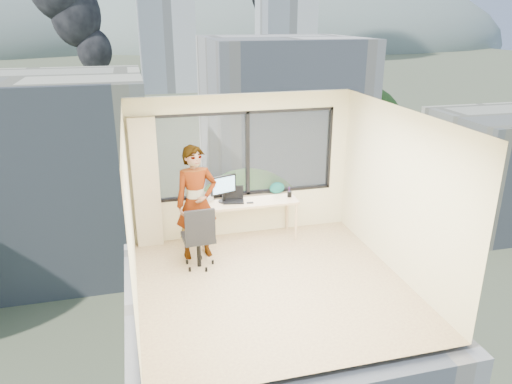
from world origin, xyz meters
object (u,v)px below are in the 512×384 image
object	(u,v)px
desk	(247,220)
chair	(198,236)
person	(196,203)
monitor	(224,189)
laptop	(233,196)
game_console	(201,198)
handbag	(277,188)

from	to	relation	value
desk	chair	size ratio (longest dim) A/B	1.64
chair	person	size ratio (longest dim) A/B	0.57
person	monitor	world-z (taller)	person
laptop	chair	bearing A→B (deg)	-122.54
game_console	handbag	size ratio (longest dim) A/B	1.20
handbag	person	bearing A→B (deg)	-155.47
game_console	chair	bearing A→B (deg)	-121.92
desk	monitor	bearing A→B (deg)	172.30
game_console	laptop	bearing A→B (deg)	-44.37
person	game_console	distance (m)	0.70
game_console	laptop	world-z (taller)	laptop
monitor	laptop	size ratio (longest dim) A/B	1.28
monitor	laptop	bearing A→B (deg)	-34.52
desk	chair	world-z (taller)	chair
person	chair	bearing A→B (deg)	-103.42
monitor	person	bearing A→B (deg)	-158.49
laptop	handbag	xyz separation A→B (m)	(0.87, 0.22, -0.01)
laptop	monitor	bearing A→B (deg)	174.94
person	desk	bearing A→B (deg)	16.59
person	laptop	size ratio (longest dim) A/B	5.00
person	game_console	world-z (taller)	person
person	handbag	size ratio (longest dim) A/B	6.78
chair	handbag	world-z (taller)	chair
monitor	laptop	distance (m)	0.21
chair	monitor	distance (m)	1.13
monitor	handbag	distance (m)	1.06
chair	handbag	distance (m)	1.95
person	handbag	distance (m)	1.71
monitor	handbag	bearing A→B (deg)	-9.47
chair	handbag	size ratio (longest dim) A/B	3.86
chair	desk	bearing A→B (deg)	36.07
laptop	desk	bearing A→B (deg)	8.34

